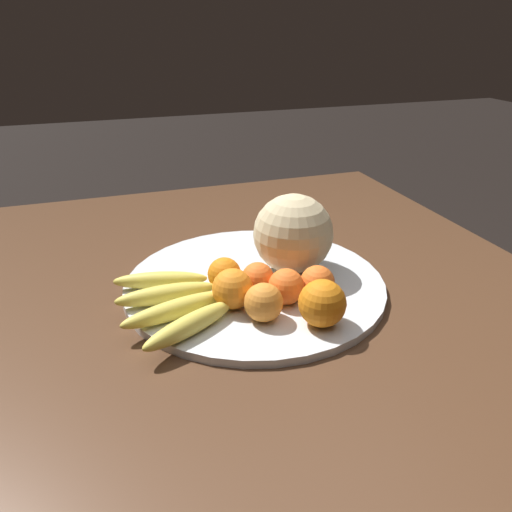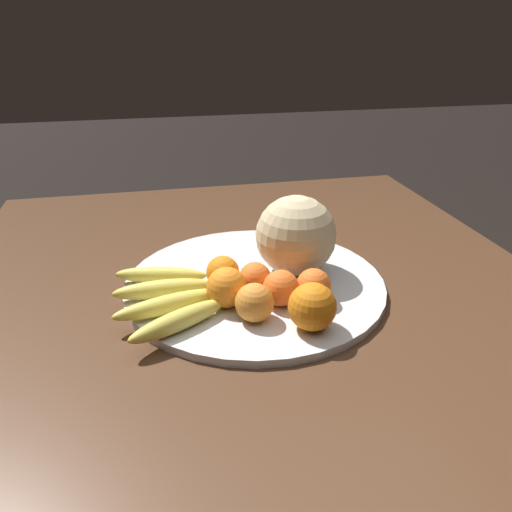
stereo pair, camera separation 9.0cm
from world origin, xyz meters
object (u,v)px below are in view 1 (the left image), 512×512
at_px(kitchen_table, 261,338).
at_px(orange_mid_center, 286,287).
at_px(orange_back_right, 317,283).
at_px(orange_top_small, 264,302).
at_px(orange_front_left, 258,278).
at_px(orange_back_left, 224,274).
at_px(fruit_bowl, 256,284).
at_px(orange_side_extra, 233,289).
at_px(orange_front_right, 322,303).
at_px(banana_bunch, 174,302).
at_px(melon, 293,234).

xyz_separation_m(kitchen_table, orange_mid_center, (-0.05, -0.03, 0.14)).
relative_size(orange_back_right, orange_top_small, 0.95).
distance_m(orange_front_left, orange_back_left, 0.06).
height_order(fruit_bowl, orange_back_left, orange_back_left).
relative_size(orange_top_small, orange_side_extra, 0.92).
distance_m(fruit_bowl, orange_back_right, 0.13).
height_order(orange_front_right, orange_back_right, orange_front_right).
bearing_deg(orange_mid_center, orange_side_extra, 80.15).
xyz_separation_m(orange_mid_center, orange_top_small, (-0.04, 0.05, 0.00)).
relative_size(banana_bunch, orange_back_left, 4.16).
distance_m(banana_bunch, orange_front_left, 0.15).
height_order(orange_back_right, orange_side_extra, orange_side_extra).
distance_m(melon, orange_back_right, 0.12).
bearing_deg(orange_back_right, orange_front_right, 160.05).
bearing_deg(orange_front_right, kitchen_table, 22.17).
bearing_deg(orange_front_left, orange_back_left, 58.27).
relative_size(melon, orange_front_right, 1.98).
relative_size(fruit_bowl, orange_back_left, 8.01).
xyz_separation_m(kitchen_table, orange_back_left, (0.02, 0.06, 0.13)).
bearing_deg(banana_bunch, fruit_bowl, -168.28).
relative_size(melon, orange_mid_center, 2.43).
relative_size(banana_bunch, orange_front_right, 3.27).
relative_size(melon, orange_back_right, 2.51).
relative_size(melon, orange_back_left, 2.51).
distance_m(melon, banana_bunch, 0.26).
height_order(orange_front_right, orange_top_small, orange_front_right).
height_order(melon, banana_bunch, melon).
bearing_deg(fruit_bowl, orange_side_extra, 138.63).
distance_m(kitchen_table, orange_front_right, 0.20).
distance_m(melon, orange_front_right, 0.19).
height_order(fruit_bowl, banana_bunch, banana_bunch).
distance_m(orange_front_right, orange_back_left, 0.20).
height_order(banana_bunch, orange_front_right, orange_front_right).
distance_m(orange_front_right, orange_mid_center, 0.08).
xyz_separation_m(kitchen_table, fruit_bowl, (0.04, -0.00, 0.10)).
distance_m(fruit_bowl, orange_front_left, 0.06).
xyz_separation_m(kitchen_table, orange_back_right, (-0.06, -0.08, 0.13)).
distance_m(orange_front_right, orange_top_small, 0.09).
height_order(fruit_bowl, orange_side_extra, orange_side_extra).
distance_m(fruit_bowl, orange_front_right, 0.18).
bearing_deg(banana_bunch, orange_top_small, 143.89).
bearing_deg(orange_side_extra, orange_back_left, -2.71).
bearing_deg(melon, fruit_bowl, 103.83).
bearing_deg(orange_front_left, kitchen_table, -46.81).
bearing_deg(fruit_bowl, melon, -76.17).
bearing_deg(banana_bunch, orange_back_right, 163.97).
bearing_deg(orange_back_left, orange_top_small, -164.24).
relative_size(banana_bunch, orange_top_small, 3.94).
height_order(melon, orange_front_right, melon).
bearing_deg(orange_mid_center, kitchen_table, 25.32).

